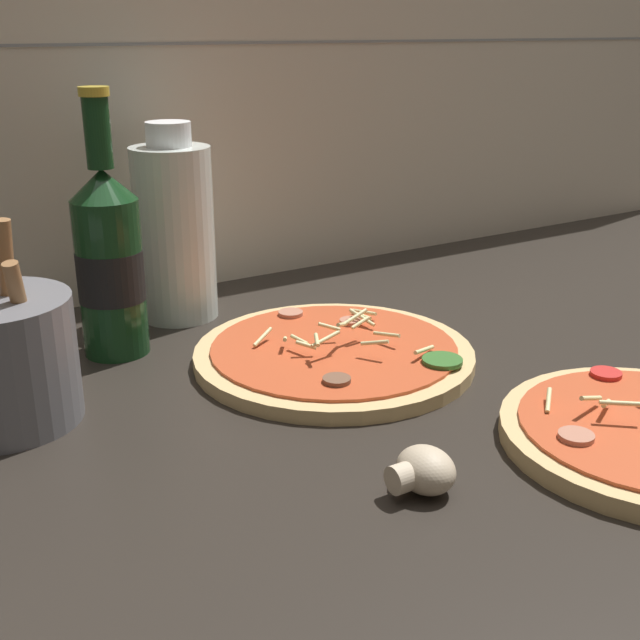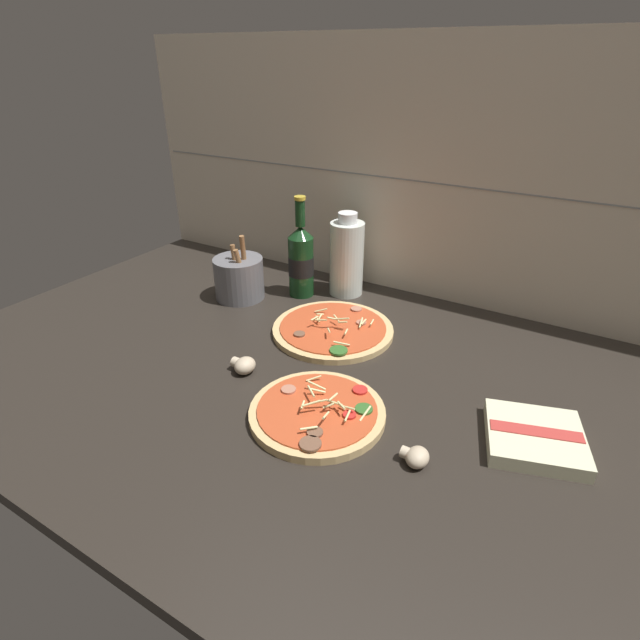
# 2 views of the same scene
# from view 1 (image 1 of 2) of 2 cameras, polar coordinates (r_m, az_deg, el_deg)

# --- Properties ---
(counter_slab) EXTENTS (1.60, 0.90, 0.03)m
(counter_slab) POSITION_cam_1_polar(r_m,az_deg,el_deg) (0.68, 14.51, -7.36)
(counter_slab) COLOR #28231E
(counter_slab) RESTS_ON ground
(tile_backsplash) EXTENTS (1.60, 0.01, 0.60)m
(tile_backsplash) POSITION_cam_1_polar(r_m,az_deg,el_deg) (0.97, -4.39, 19.08)
(tile_backsplash) COLOR beige
(tile_backsplash) RESTS_ON ground
(pizza_far) EXTENTS (0.26, 0.26, 0.05)m
(pizza_far) POSITION_cam_1_polar(r_m,az_deg,el_deg) (0.74, 1.02, -2.42)
(pizza_far) COLOR tan
(pizza_far) RESTS_ON counter_slab
(beer_bottle) EXTENTS (0.06, 0.06, 0.24)m
(beer_bottle) POSITION_cam_1_polar(r_m,az_deg,el_deg) (0.76, -14.74, 4.13)
(beer_bottle) COLOR #143819
(beer_bottle) RESTS_ON counter_slab
(oil_bottle) EXTENTS (0.08, 0.08, 0.20)m
(oil_bottle) POSITION_cam_1_polar(r_m,az_deg,el_deg) (0.85, -10.31, 6.30)
(oil_bottle) COLOR silver
(oil_bottle) RESTS_ON counter_slab
(mushroom_left) EXTENTS (0.05, 0.04, 0.03)m
(mushroom_left) POSITION_cam_1_polar(r_m,az_deg,el_deg) (0.54, 7.33, -10.59)
(mushroom_left) COLOR beige
(mushroom_left) RESTS_ON counter_slab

